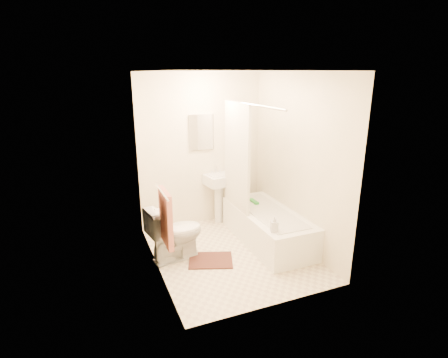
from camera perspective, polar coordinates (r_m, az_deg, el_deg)
name	(u,v)px	position (r m, az deg, el deg)	size (l,w,h in m)	color
floor	(231,253)	(4.91, 1.13, -12.03)	(2.40, 2.40, 0.00)	beige
ceiling	(232,71)	(4.30, 1.32, 17.20)	(2.40, 2.40, 0.00)	white
wall_back	(201,151)	(5.55, -3.73, 4.62)	(2.00, 0.02, 2.40)	beige
wall_left	(153,178)	(4.18, -11.47, 0.19)	(0.02, 2.40, 2.40)	beige
wall_right	(298,162)	(4.93, 11.95, 2.72)	(0.02, 2.40, 2.40)	beige
mirror	(201,132)	(5.47, -3.72, 7.65)	(0.40, 0.03, 0.55)	white
curtain_rod	(250,104)	(4.53, 4.33, 12.09)	(0.03, 0.03, 1.70)	silver
shower_curtain	(237,157)	(5.02, 2.09, 3.55)	(0.04, 0.80, 1.55)	silver
towel_bar	(162,192)	(3.98, -10.12, -2.08)	(0.02, 0.02, 0.60)	silver
towel	(166,218)	(4.10, -9.48, -6.27)	(0.06, 0.45, 0.66)	#CC7266
toilet_paper	(159,213)	(4.47, -10.52, -5.45)	(0.12, 0.12, 0.11)	white
toilet	(175,233)	(4.68, -7.95, -8.74)	(0.42, 0.74, 0.73)	white
sink	(219,196)	(5.71, -0.76, -2.85)	(0.46, 0.36, 0.89)	white
bathtub	(267,226)	(5.18, 7.08, -7.70)	(0.72, 1.65, 0.47)	white
bath_mat	(211,260)	(4.74, -2.19, -13.11)	(0.57, 0.43, 0.02)	#4C261A
soap_bottle	(274,224)	(4.45, 8.21, -7.27)	(0.09, 0.09, 0.20)	white
scrub_brush	(254,202)	(5.38, 4.91, -3.73)	(0.07, 0.22, 0.04)	green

